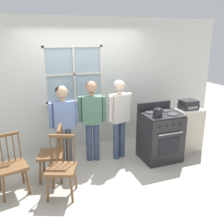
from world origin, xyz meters
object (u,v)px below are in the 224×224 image
Objects in this scene: chair_center_cluster at (61,169)px; kettle at (158,111)px; person_elderly_left at (63,117)px; side_counter at (186,129)px; chair_near_wall at (11,166)px; stove at (160,136)px; stereo at (189,104)px; potted_plant at (62,99)px; person_teen_center at (92,114)px; person_adult_right at (119,113)px; chair_by_window at (52,154)px.

kettle is (1.83, 0.38, 0.59)m from chair_center_cluster.
person_elderly_left reaches higher than side_counter.
chair_center_cluster is 1.02× the size of side_counter.
person_elderly_left is (0.92, 0.62, 0.49)m from chair_near_wall.
chair_near_wall is 0.85× the size of stove.
potted_plant is at bearing 159.05° from stereo.
person_teen_center is 4.72× the size of potted_plant.
chair_near_wall is 1.00× the size of chair_center_cluster.
person_teen_center reaches higher than potted_plant.
kettle is (-0.16, -0.13, 0.55)m from stove.
chair_by_window is at bearing 176.32° from person_adult_right.
stereo is at bearing 18.57° from kettle.
chair_center_cluster is 1.58m from person_adult_right.
chair_near_wall is at bearing -178.97° from kettle.
person_adult_right reaches higher than chair_center_cluster.
stereo is at bearing -90.00° from side_counter.
person_teen_center is at bearing 130.95° from chair_by_window.
person_adult_right is at bearing 156.98° from stove.
side_counter is at bearing 19.75° from kettle.
person_teen_center is 1.99m from stereo.
stereo is at bearing 108.89° from chair_by_window.
person_teen_center reaches higher than person_elderly_left.
stove is 0.76m from side_counter.
chair_center_cluster is at bearing -37.93° from chair_near_wall.
potted_plant reaches higher than chair_center_cluster.
chair_center_cluster is 3.73× the size of kettle.
kettle is at bearing -38.96° from potted_plant.
chair_by_window is 1.33m from potted_plant.
stereo is (3.42, 0.35, 0.55)m from chair_near_wall.
chair_near_wall is at bearing -143.09° from person_teen_center.
person_elderly_left reaches higher than chair_by_window.
person_elderly_left is at bearing 174.17° from side_counter.
chair_center_cluster is at bearing -168.38° from kettle.
side_counter is (2.73, 0.70, 0.01)m from chair_center_cluster.
side_counter is at bearing 90.00° from stereo.
stove is (1.77, -0.45, -0.45)m from person_elderly_left.
person_teen_center reaches higher than side_counter.
side_counter is 2.65× the size of stereo.
person_elderly_left is at bearing 165.84° from stove.
side_counter is (0.90, 0.32, -0.57)m from kettle.
stereo is (0.90, 0.30, -0.04)m from kettle.
chair_near_wall is at bearing 176.18° from chair_center_cluster.
chair_near_wall is 2.69m from stove.
stereo reaches higher than chair_center_cluster.
chair_by_window is 2.71× the size of stereo.
person_adult_right is 4.56× the size of stereo.
stereo is at bearing -12.27° from person_elderly_left.
chair_by_window is 0.59× the size of person_adult_right.
chair_by_window is 0.59× the size of person_teen_center.
chair_center_cluster is 0.85× the size of stove.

